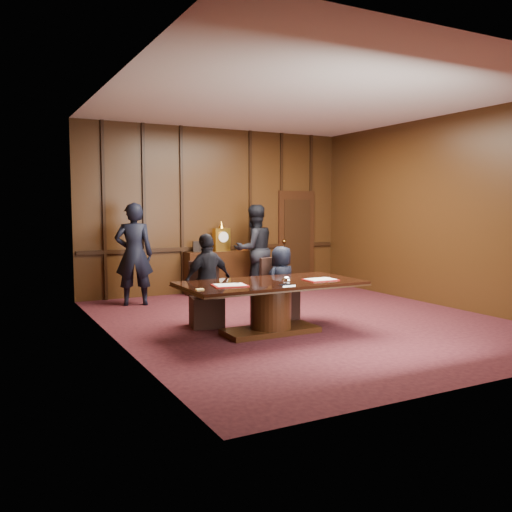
% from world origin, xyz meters
% --- Properties ---
extents(room, '(7.00, 7.04, 3.50)m').
position_xyz_m(room, '(0.07, 0.14, 1.72)').
color(room, black).
rests_on(room, ground).
extents(sideboard, '(1.60, 0.45, 1.54)m').
position_xyz_m(sideboard, '(0.00, 3.26, 0.49)').
color(sideboard, black).
rests_on(sideboard, ground).
extents(conference_table, '(2.62, 1.32, 0.76)m').
position_xyz_m(conference_table, '(-0.90, -0.50, 0.51)').
color(conference_table, black).
rests_on(conference_table, ground).
extents(folder_left, '(0.51, 0.40, 0.02)m').
position_xyz_m(folder_left, '(-1.60, -0.62, 0.77)').
color(folder_left, '#980F0E').
rests_on(folder_left, conference_table).
extents(folder_right, '(0.47, 0.34, 0.02)m').
position_xyz_m(folder_right, '(-0.17, -0.71, 0.77)').
color(folder_right, '#980F0E').
rests_on(folder_right, conference_table).
extents(inkstand, '(0.20, 0.14, 0.12)m').
position_xyz_m(inkstand, '(-0.90, -0.95, 0.81)').
color(inkstand, white).
rests_on(inkstand, conference_table).
extents(notepad, '(0.10, 0.08, 0.01)m').
position_xyz_m(notepad, '(-2.10, -0.76, 0.77)').
color(notepad, '#F4D577').
rests_on(notepad, conference_table).
extents(chair_left, '(0.57, 0.57, 0.99)m').
position_xyz_m(chair_left, '(-1.54, 0.38, 0.29)').
color(chair_left, black).
rests_on(chair_left, ground).
extents(chair_right, '(0.55, 0.55, 0.99)m').
position_xyz_m(chair_right, '(-0.25, 0.38, 0.29)').
color(chair_right, black).
rests_on(chair_right, ground).
extents(signatory_left, '(0.90, 0.55, 1.43)m').
position_xyz_m(signatory_left, '(-1.55, 0.30, 0.72)').
color(signatory_left, black).
rests_on(signatory_left, ground).
extents(signatory_right, '(0.66, 0.52, 1.20)m').
position_xyz_m(signatory_right, '(-0.25, 0.30, 0.60)').
color(signatory_right, black).
rests_on(signatory_right, ground).
extents(witness_left, '(0.80, 0.63, 1.91)m').
position_xyz_m(witness_left, '(-2.04, 2.67, 0.96)').
color(witness_left, black).
rests_on(witness_left, ground).
extents(witness_right, '(0.95, 0.76, 1.88)m').
position_xyz_m(witness_right, '(0.54, 2.78, 0.94)').
color(witness_right, black).
rests_on(witness_right, ground).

